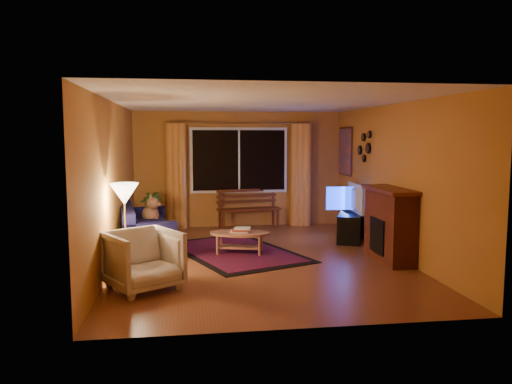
{
  "coord_description": "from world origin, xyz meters",
  "views": [
    {
      "loc": [
        -1.14,
        -7.82,
        1.97
      ],
      "look_at": [
        0.0,
        0.3,
        1.05
      ],
      "focal_mm": 35.0,
      "sensor_mm": 36.0,
      "label": 1
    }
  ],
  "objects": [
    {
      "name": "curtain_right",
      "position": [
        1.35,
        2.88,
        1.12
      ],
      "size": [
        0.36,
        0.36,
        2.24
      ],
      "primitive_type": "cylinder",
      "color": "#F2973E",
      "rests_on": "ground"
    },
    {
      "name": "television",
      "position": [
        1.97,
        1.27,
        0.8
      ],
      "size": [
        0.18,
        0.96,
        0.55
      ],
      "primitive_type": "imported",
      "rotation": [
        0.0,
        0.0,
        1.52
      ],
      "color": "black",
      "rests_on": "tv_console"
    },
    {
      "name": "tv_console",
      "position": [
        1.97,
        1.27,
        0.26
      ],
      "size": [
        0.86,
        1.32,
        0.52
      ],
      "primitive_type": "cube",
      "rotation": [
        0.0,
        0.0,
        -0.38
      ],
      "color": "black",
      "rests_on": "ground"
    },
    {
      "name": "curtain_rod",
      "position": [
        0.0,
        2.9,
        2.25
      ],
      "size": [
        3.2,
        0.03,
        0.03
      ],
      "primitive_type": "cylinder",
      "rotation": [
        0.0,
        1.57,
        0.0
      ],
      "color": "#BF8C3F",
      "rests_on": "wall_back"
    },
    {
      "name": "fireplace",
      "position": [
        2.05,
        -0.4,
        0.55
      ],
      "size": [
        0.4,
        1.2,
        1.1
      ],
      "primitive_type": "cube",
      "color": "maroon",
      "rests_on": "ground"
    },
    {
      "name": "rug",
      "position": [
        -0.33,
        0.49,
        0.01
      ],
      "size": [
        2.54,
        3.08,
        0.02
      ],
      "primitive_type": "cube",
      "rotation": [
        0.0,
        0.0,
        0.38
      ],
      "color": "maroon",
      "rests_on": "ground"
    },
    {
      "name": "ceiling",
      "position": [
        0.0,
        0.0,
        2.51
      ],
      "size": [
        4.5,
        6.0,
        0.02
      ],
      "primitive_type": "cube",
      "color": "white",
      "rests_on": "ground"
    },
    {
      "name": "potted_plant",
      "position": [
        -1.86,
        2.52,
        0.41
      ],
      "size": [
        0.6,
        0.6,
        0.82
      ],
      "primitive_type": "imported",
      "rotation": [
        0.0,
        0.0,
        -0.4
      ],
      "color": "#235B1E",
      "rests_on": "ground"
    },
    {
      "name": "floor",
      "position": [
        0.0,
        0.0,
        -0.01
      ],
      "size": [
        4.5,
        6.0,
        0.02
      ],
      "primitive_type": "cube",
      "color": "brown",
      "rests_on": "ground"
    },
    {
      "name": "coffee_table",
      "position": [
        -0.27,
        0.36,
        0.18
      ],
      "size": [
        1.22,
        1.22,
        0.37
      ],
      "primitive_type": "cylinder",
      "rotation": [
        0.0,
        0.0,
        -0.23
      ],
      "color": "#B9775A",
      "rests_on": "ground"
    },
    {
      "name": "wall_right",
      "position": [
        2.26,
        0.0,
        1.25
      ],
      "size": [
        0.02,
        6.0,
        2.5
      ],
      "primitive_type": "cube",
      "color": "#C47D33",
      "rests_on": "ground"
    },
    {
      "name": "curtain_left",
      "position": [
        -1.35,
        2.88,
        1.12
      ],
      "size": [
        0.36,
        0.36,
        2.24
      ],
      "primitive_type": "cylinder",
      "color": "#F2973E",
      "rests_on": "ground"
    },
    {
      "name": "mirror_cluster",
      "position": [
        2.21,
        1.3,
        1.8
      ],
      "size": [
        0.06,
        0.6,
        0.56
      ],
      "primitive_type": null,
      "color": "black",
      "rests_on": "wall_right"
    },
    {
      "name": "bench",
      "position": [
        0.19,
        2.75,
        0.2
      ],
      "size": [
        1.4,
        0.62,
        0.4
      ],
      "primitive_type": "cube",
      "rotation": [
        0.0,
        0.0,
        0.17
      ],
      "color": "#4F2009",
      "rests_on": "ground"
    },
    {
      "name": "dog",
      "position": [
        -1.79,
        1.28,
        0.65
      ],
      "size": [
        0.5,
        0.57,
        0.52
      ],
      "primitive_type": null,
      "rotation": [
        0.0,
        0.0,
        -0.38
      ],
      "color": "brown",
      "rests_on": "sofa"
    },
    {
      "name": "sofa",
      "position": [
        -1.84,
        0.84,
        0.39
      ],
      "size": [
        1.12,
        2.05,
        0.79
      ],
      "primitive_type": "cube",
      "rotation": [
        0.0,
        0.0,
        0.15
      ],
      "color": "black",
      "rests_on": "ground"
    },
    {
      "name": "window",
      "position": [
        0.0,
        2.94,
        1.45
      ],
      "size": [
        2.0,
        0.02,
        1.3
      ],
      "primitive_type": "cube",
      "color": "black",
      "rests_on": "wall_back"
    },
    {
      "name": "painting",
      "position": [
        2.22,
        2.45,
        1.65
      ],
      "size": [
        0.04,
        0.76,
        0.96
      ],
      "primitive_type": "cube",
      "color": "#D85615",
      "rests_on": "wall_right"
    },
    {
      "name": "floor_lamp",
      "position": [
        -2.0,
        -0.74,
        0.65
      ],
      "size": [
        0.27,
        0.27,
        1.3
      ],
      "primitive_type": "cylinder",
      "rotation": [
        0.0,
        0.0,
        0.32
      ],
      "color": "#BF8C3F",
      "rests_on": "ground"
    },
    {
      "name": "armchair",
      "position": [
        -1.71,
        -1.42,
        0.43
      ],
      "size": [
        1.11,
        1.09,
        0.85
      ],
      "primitive_type": "imported",
      "rotation": [
        0.0,
        0.0,
        0.55
      ],
      "color": "beige",
      "rests_on": "ground"
    },
    {
      "name": "wall_left",
      "position": [
        -2.26,
        0.0,
        1.25
      ],
      "size": [
        0.02,
        6.0,
        2.5
      ],
      "primitive_type": "cube",
      "color": "#C47D33",
      "rests_on": "ground"
    },
    {
      "name": "wall_back",
      "position": [
        0.0,
        3.01,
        1.25
      ],
      "size": [
        4.5,
        0.02,
        2.5
      ],
      "primitive_type": "cube",
      "color": "#C47D33",
      "rests_on": "ground"
    }
  ]
}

